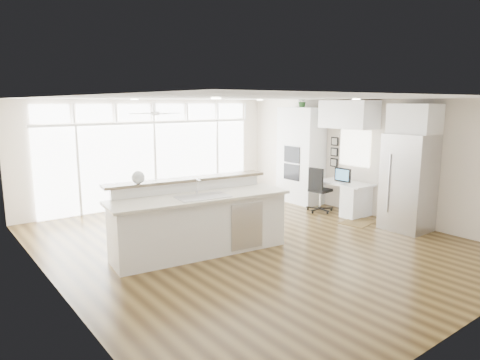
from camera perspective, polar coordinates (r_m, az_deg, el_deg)
floor at (r=8.26m, az=1.29°, el=-8.30°), size 7.00×8.00×0.02m
ceiling at (r=7.82m, az=1.37°, el=10.86°), size 7.00×8.00×0.02m
wall_back at (r=11.30m, az=-11.52°, el=3.63°), size 7.00×0.04×2.70m
wall_front at (r=5.49m, az=28.61°, el=-4.42°), size 7.00×0.04×2.70m
wall_left at (r=6.38m, az=-23.98°, el=-2.11°), size 0.04×8.00×2.70m
wall_right at (r=10.46m, az=16.46°, el=2.89°), size 0.04×8.00×2.70m
glass_wall at (r=11.28m, az=-11.33°, el=2.09°), size 5.80×0.06×2.08m
transom_row at (r=11.17m, az=-11.57°, el=8.85°), size 5.90×0.06×0.40m
desk_window at (r=10.59m, az=15.08°, el=4.13°), size 0.04×0.85×0.85m
ceiling_fan at (r=9.93m, az=-11.28°, el=9.28°), size 1.16×1.16×0.32m
recessed_lights at (r=7.98m, az=0.46°, el=10.71°), size 3.40×3.00×0.02m
oven_cabinet at (r=11.38m, az=8.12°, el=3.27°), size 0.64×1.20×2.50m
desk_nook at (r=10.51m, az=13.68°, el=-2.31°), size 0.72×1.30×0.76m
upper_cabinets at (r=10.31m, az=14.29°, el=8.47°), size 0.64×1.30×0.64m
refrigerator at (r=9.46m, az=21.55°, el=-0.31°), size 0.76×0.90×2.00m
fridge_cabinet at (r=9.37m, az=22.27°, el=7.57°), size 0.64×0.90×0.60m
framed_photos at (r=10.99m, az=12.48°, el=3.67°), size 0.06×0.22×0.80m
kitchen_island at (r=7.53m, az=-5.33°, el=-5.07°), size 3.32×1.60×1.27m
rug at (r=9.90m, az=15.50°, el=-5.42°), size 0.89×0.71×0.01m
office_chair at (r=10.53m, az=10.67°, el=-1.28°), size 0.63×0.59×1.08m
fishbowl at (r=7.40m, az=-13.42°, el=0.34°), size 0.23×0.23×0.22m
monitor at (r=10.35m, az=13.54°, el=0.67°), size 0.09×0.44×0.37m
keyboard at (r=10.25m, az=12.90°, el=-0.40°), size 0.13×0.30×0.01m
potted_plant at (r=11.29m, az=8.29°, el=10.22°), size 0.30×0.33×0.25m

